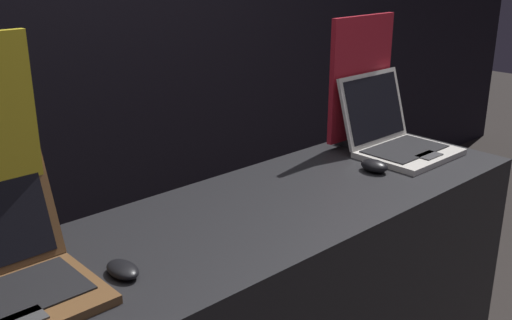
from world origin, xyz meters
The scene contains 4 objects.
mouse_front centered at (-0.46, 0.23, 0.92)m, with size 0.06×0.10×0.03m.
laptop_back centered at (0.71, 0.33, 0.96)m, with size 0.33×0.34×0.27m.
mouse_back centered at (0.49, 0.25, 0.92)m, with size 0.07×0.10×0.04m.
promo_stand_back centered at (0.71, 0.49, 1.13)m, with size 0.33×0.07×0.47m.
Camera 1 is at (-1.04, -0.84, 1.59)m, focal length 42.00 mm.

